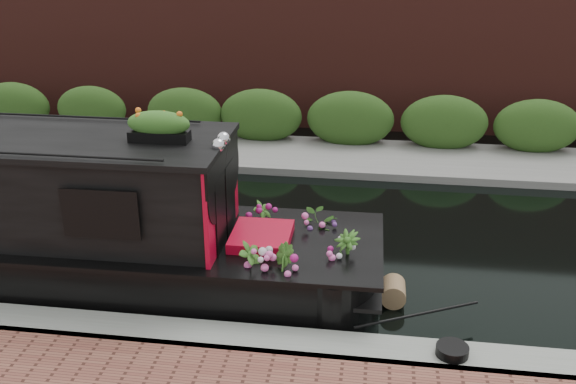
# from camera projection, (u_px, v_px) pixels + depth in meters

# --- Properties ---
(ground) EXTENTS (80.00, 80.00, 0.00)m
(ground) POSITION_uv_depth(u_px,v_px,m) (215.00, 234.00, 11.41)
(ground) COLOR black
(ground) RESTS_ON ground
(near_bank_coping) EXTENTS (40.00, 0.60, 0.50)m
(near_bank_coping) POSITION_uv_depth(u_px,v_px,m) (153.00, 345.00, 8.39)
(near_bank_coping) COLOR gray
(near_bank_coping) RESTS_ON ground
(far_bank_path) EXTENTS (40.00, 2.40, 0.34)m
(far_bank_path) POSITION_uv_depth(u_px,v_px,m) (258.00, 157.00, 15.25)
(far_bank_path) COLOR slate
(far_bank_path) RESTS_ON ground
(far_hedge) EXTENTS (40.00, 1.10, 2.80)m
(far_hedge) POSITION_uv_depth(u_px,v_px,m) (264.00, 145.00, 16.07)
(far_hedge) COLOR #294B19
(far_hedge) RESTS_ON ground
(far_brick_wall) EXTENTS (40.00, 1.00, 8.00)m
(far_brick_wall) POSITION_uv_depth(u_px,v_px,m) (277.00, 121.00, 17.99)
(far_brick_wall) COLOR #4D201A
(far_brick_wall) RESTS_ON ground
(rope_fender) EXTENTS (0.36, 0.44, 0.36)m
(rope_fender) POSITION_uv_depth(u_px,v_px,m) (393.00, 291.00, 9.28)
(rope_fender) COLOR olive
(rope_fender) RESTS_ON ground
(coiled_mooring_rope) EXTENTS (0.40, 0.40, 0.12)m
(coiled_mooring_rope) POSITION_uv_depth(u_px,v_px,m) (452.00, 350.00, 7.77)
(coiled_mooring_rope) COLOR black
(coiled_mooring_rope) RESTS_ON near_bank_coping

